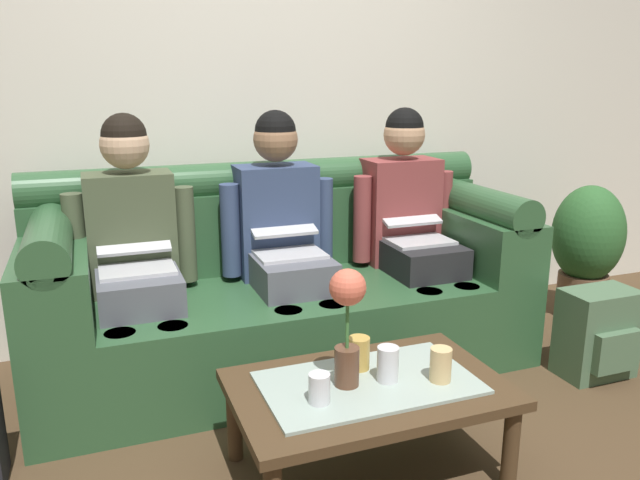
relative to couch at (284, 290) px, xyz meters
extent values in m
cube|color=silver|center=(0.00, 0.53, 1.08)|extent=(6.00, 0.12, 2.90)
cube|color=#2D5633|center=(0.00, -0.07, -0.16)|extent=(2.30, 0.88, 0.42)
cube|color=#2D5633|center=(0.00, 0.26, 0.25)|extent=(2.30, 0.22, 0.40)
cylinder|color=#2D5633|center=(0.00, 0.26, 0.50)|extent=(2.30, 0.18, 0.18)
cube|color=#2D5633|center=(-1.01, -0.07, 0.19)|extent=(0.28, 0.88, 0.28)
cylinder|color=#2D5633|center=(-1.01, -0.07, 0.38)|extent=(0.18, 0.88, 0.18)
cube|color=#2D5633|center=(1.01, -0.07, 0.19)|extent=(0.28, 0.88, 0.28)
cylinder|color=#2D5633|center=(1.01, -0.07, 0.38)|extent=(0.18, 0.88, 0.18)
cube|color=#595B66|center=(-0.68, -0.13, 0.13)|extent=(0.34, 0.40, 0.15)
cylinder|color=#595B66|center=(-0.78, -0.39, -0.16)|extent=(0.12, 0.12, 0.42)
cylinder|color=#595B66|center=(-0.58, -0.39, -0.16)|extent=(0.12, 0.12, 0.42)
cube|color=#475138|center=(-0.68, 0.11, 0.32)|extent=(0.38, 0.22, 0.54)
cylinder|color=#475138|center=(-0.91, 0.07, 0.30)|extent=(0.09, 0.09, 0.44)
cylinder|color=#475138|center=(-0.44, 0.07, 0.30)|extent=(0.09, 0.09, 0.44)
sphere|color=tan|center=(-0.68, 0.09, 0.72)|extent=(0.21, 0.21, 0.21)
sphere|color=black|center=(-0.68, 0.09, 0.76)|extent=(0.19, 0.19, 0.19)
cube|color=silver|center=(-0.68, -0.11, 0.21)|extent=(0.31, 0.22, 0.02)
cube|color=silver|center=(-0.68, 0.05, 0.31)|extent=(0.31, 0.20, 0.10)
cube|color=black|center=(-0.68, 0.04, 0.31)|extent=(0.27, 0.17, 0.08)
cube|color=#595B66|center=(0.00, -0.13, 0.13)|extent=(0.34, 0.40, 0.15)
cylinder|color=#595B66|center=(-0.10, -0.39, -0.16)|extent=(0.12, 0.12, 0.42)
cylinder|color=#595B66|center=(0.10, -0.39, -0.16)|extent=(0.12, 0.12, 0.42)
cube|color=navy|center=(0.00, 0.11, 0.32)|extent=(0.38, 0.22, 0.54)
cylinder|color=navy|center=(-0.23, 0.07, 0.30)|extent=(0.09, 0.09, 0.44)
cylinder|color=navy|center=(0.23, 0.07, 0.30)|extent=(0.09, 0.09, 0.44)
sphere|color=#936B4C|center=(0.00, 0.09, 0.72)|extent=(0.21, 0.21, 0.21)
sphere|color=black|center=(0.00, 0.09, 0.76)|extent=(0.19, 0.19, 0.19)
cube|color=silver|center=(0.00, -0.11, 0.21)|extent=(0.31, 0.22, 0.02)
cube|color=silver|center=(0.00, 0.03, 0.32)|extent=(0.31, 0.21, 0.07)
cube|color=black|center=(0.00, 0.02, 0.31)|extent=(0.27, 0.18, 0.06)
cube|color=#232326|center=(0.68, -0.13, 0.13)|extent=(0.34, 0.40, 0.15)
cylinder|color=#232326|center=(0.58, -0.39, -0.16)|extent=(0.12, 0.12, 0.42)
cylinder|color=#232326|center=(0.78, -0.39, -0.16)|extent=(0.12, 0.12, 0.42)
cube|color=brown|center=(0.68, 0.11, 0.32)|extent=(0.38, 0.22, 0.54)
cylinder|color=brown|center=(0.44, 0.07, 0.30)|extent=(0.09, 0.09, 0.44)
cylinder|color=brown|center=(0.91, 0.07, 0.30)|extent=(0.09, 0.09, 0.44)
sphere|color=tan|center=(0.68, 0.09, 0.72)|extent=(0.21, 0.21, 0.21)
sphere|color=black|center=(0.68, 0.09, 0.76)|extent=(0.19, 0.19, 0.19)
cube|color=silver|center=(0.68, -0.11, 0.21)|extent=(0.31, 0.22, 0.02)
cube|color=silver|center=(0.68, 0.04, 0.32)|extent=(0.31, 0.20, 0.08)
cube|color=black|center=(0.68, 0.03, 0.31)|extent=(0.27, 0.18, 0.07)
cube|color=#47331E|center=(0.00, -0.97, -0.04)|extent=(0.94, 0.60, 0.04)
cube|color=#9EB2A8|center=(0.00, -0.97, -0.02)|extent=(0.73, 0.42, 0.01)
cylinder|color=#47331E|center=(0.42, -1.22, -0.21)|extent=(0.06, 0.06, 0.31)
cylinder|color=#47331E|center=(-0.42, -0.72, -0.21)|extent=(0.06, 0.06, 0.31)
cylinder|color=#47331E|center=(0.42, -0.72, -0.21)|extent=(0.06, 0.06, 0.31)
cylinder|color=brown|center=(-0.08, -0.97, 0.06)|extent=(0.08, 0.08, 0.14)
cylinder|color=#3D7538|center=(-0.08, -0.97, 0.21)|extent=(0.01, 0.01, 0.17)
sphere|color=#E0664C|center=(-0.08, -0.97, 0.34)|extent=(0.12, 0.12, 0.12)
cylinder|color=#DBB77A|center=(0.23, -1.06, 0.05)|extent=(0.07, 0.07, 0.12)
cylinder|color=gold|center=(0.01, -0.87, 0.05)|extent=(0.08, 0.08, 0.12)
cylinder|color=silver|center=(-0.21, -1.05, 0.04)|extent=(0.07, 0.07, 0.10)
cylinder|color=silver|center=(0.06, -0.99, 0.05)|extent=(0.07, 0.07, 0.12)
cube|color=#4C6B4C|center=(1.33, -0.66, -0.16)|extent=(0.34, 0.21, 0.42)
cube|color=#4C6B4C|center=(1.33, -0.78, -0.20)|extent=(0.24, 0.05, 0.19)
cylinder|color=brown|center=(1.81, -0.05, -0.24)|extent=(0.28, 0.28, 0.26)
ellipsoid|color=#2D602D|center=(1.81, -0.05, 0.13)|extent=(0.40, 0.40, 0.56)
camera|label=1|loc=(-0.84, -2.73, 1.00)|focal=34.88mm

